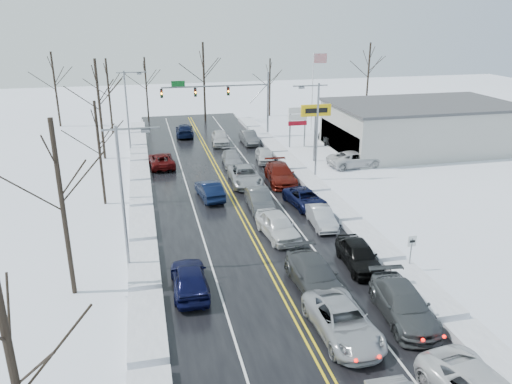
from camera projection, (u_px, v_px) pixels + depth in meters
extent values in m
plane|color=white|center=(250.00, 231.00, 36.16)|extent=(160.00, 160.00, 0.00)
cube|color=black|center=(244.00, 220.00, 37.98)|extent=(14.00, 84.00, 0.01)
cube|color=silver|center=(143.00, 229.00, 36.36)|extent=(1.86, 72.00, 0.49)
cube|color=silver|center=(338.00, 212.00, 39.61)|extent=(1.86, 72.00, 0.49)
cylinder|color=slate|center=(268.00, 105.00, 62.23)|extent=(0.24, 0.24, 8.00)
cylinder|color=slate|center=(216.00, 86.00, 59.99)|extent=(13.00, 0.18, 0.18)
cylinder|color=slate|center=(259.00, 94.00, 61.50)|extent=(2.33, 0.10, 2.33)
cube|color=#0C591E|center=(178.00, 84.00, 58.89)|extent=(1.60, 0.08, 0.70)
cube|color=black|center=(228.00, 91.00, 60.53)|extent=(0.32, 0.25, 1.05)
sphere|color=#3F0705|center=(228.00, 89.00, 60.28)|extent=(0.20, 0.20, 0.20)
sphere|color=orange|center=(228.00, 91.00, 60.39)|extent=(0.22, 0.22, 0.22)
sphere|color=black|center=(228.00, 94.00, 60.49)|extent=(0.20, 0.20, 0.20)
cube|color=black|center=(195.00, 92.00, 59.68)|extent=(0.32, 0.25, 1.05)
sphere|color=#3F0705|center=(195.00, 90.00, 59.43)|extent=(0.20, 0.20, 0.20)
sphere|color=orange|center=(195.00, 92.00, 59.53)|extent=(0.22, 0.22, 0.22)
sphere|color=black|center=(196.00, 95.00, 59.64)|extent=(0.20, 0.20, 0.20)
cube|color=black|center=(161.00, 93.00, 58.83)|extent=(0.32, 0.25, 1.05)
sphere|color=#3F0705|center=(161.00, 91.00, 58.58)|extent=(0.20, 0.20, 0.20)
sphere|color=orange|center=(162.00, 94.00, 58.68)|extent=(0.22, 0.22, 0.22)
sphere|color=black|center=(162.00, 96.00, 58.78)|extent=(0.20, 0.20, 0.20)
cylinder|color=slate|center=(315.00, 135.00, 52.09)|extent=(0.20, 0.20, 5.60)
cube|color=yellow|center=(316.00, 110.00, 51.20)|extent=(3.20, 0.30, 1.20)
cube|color=black|center=(316.00, 111.00, 51.04)|extent=(2.40, 0.04, 0.50)
cylinder|color=slate|center=(290.00, 130.00, 57.66)|extent=(0.16, 0.16, 4.00)
cylinder|color=slate|center=(305.00, 130.00, 58.04)|extent=(0.16, 0.16, 4.00)
cube|color=white|center=(298.00, 110.00, 57.07)|extent=(2.20, 0.22, 0.70)
cube|color=white|center=(298.00, 117.00, 57.34)|extent=(2.20, 0.22, 0.70)
cube|color=maroon|center=(298.00, 123.00, 57.58)|extent=(2.20, 0.22, 0.50)
cylinder|color=slate|center=(411.00, 255.00, 30.21)|extent=(0.08, 0.08, 2.20)
cube|color=white|center=(412.00, 241.00, 29.90)|extent=(0.55, 0.05, 0.70)
cube|color=black|center=(412.00, 241.00, 29.86)|extent=(0.35, 0.02, 0.15)
cylinder|color=silver|center=(312.00, 92.00, 65.11)|extent=(0.14, 0.14, 10.00)
cube|color=#A5A5A0|center=(421.00, 127.00, 56.90)|extent=(20.00, 12.00, 5.00)
cube|color=#262628|center=(339.00, 140.00, 55.08)|extent=(0.10, 11.00, 2.80)
cube|color=#3F3F42|center=(424.00, 104.00, 56.00)|extent=(20.40, 12.40, 0.30)
cylinder|color=slate|center=(317.00, 133.00, 45.59)|extent=(0.18, 0.18, 9.00)
cylinder|color=slate|center=(310.00, 86.00, 43.95)|extent=(3.20, 0.12, 0.12)
cube|color=slate|center=(302.00, 88.00, 43.83)|extent=(0.50, 0.25, 0.18)
cylinder|color=slate|center=(123.00, 202.00, 29.14)|extent=(0.18, 0.18, 9.00)
cylinder|color=slate|center=(131.00, 129.00, 27.85)|extent=(3.20, 0.12, 0.12)
cube|color=slate|center=(145.00, 131.00, 28.07)|extent=(0.50, 0.25, 0.18)
cylinder|color=slate|center=(127.00, 113.00, 54.77)|extent=(0.18, 0.18, 9.00)
cylinder|color=slate|center=(131.00, 72.00, 53.47)|extent=(3.20, 0.12, 0.12)
cube|color=slate|center=(139.00, 74.00, 53.70)|extent=(0.50, 0.25, 0.18)
cylinder|color=#2D231C|center=(63.00, 211.00, 26.50)|extent=(0.27, 0.27, 10.00)
cylinder|color=#2D231C|center=(100.00, 154.00, 39.79)|extent=(0.23, 0.23, 8.50)
cylinder|color=#2D231C|center=(100.00, 110.00, 52.11)|extent=(0.28, 0.28, 10.50)
cylinder|color=#2D231C|center=(109.00, 97.00, 63.35)|extent=(0.25, 0.25, 9.50)
cylinder|color=#2D231C|center=(56.00, 90.00, 67.22)|extent=(0.27, 0.27, 10.00)
cylinder|color=#2D231C|center=(147.00, 90.00, 70.87)|extent=(0.24, 0.24, 9.00)
cylinder|color=#2D231C|center=(204.00, 82.00, 70.40)|extent=(0.29, 0.29, 11.00)
cylinder|color=#2D231C|center=(270.00, 88.00, 74.34)|extent=(0.23, 0.23, 8.50)
cylinder|color=#2D231C|center=(368.00, 77.00, 77.87)|extent=(0.28, 0.28, 10.50)
imported|color=#A8ABB0|center=(342.00, 335.00, 24.51)|extent=(2.74, 5.66, 1.55)
imported|color=#3B3D40|center=(314.00, 288.00, 28.69)|extent=(2.46, 5.78, 1.66)
imported|color=silver|center=(277.00, 236.00, 35.25)|extent=(2.52, 5.18, 1.70)
imported|color=#3C3E41|center=(259.00, 209.00, 40.11)|extent=(1.84, 4.88, 1.59)
imported|color=#989B9F|center=(245.00, 184.00, 45.93)|extent=(2.94, 5.92, 1.61)
imported|color=gray|center=(232.00, 165.00, 51.74)|extent=(2.20, 4.74, 1.34)
imported|color=silver|center=(220.00, 145.00, 59.47)|extent=(2.42, 5.08, 1.68)
imported|color=#404345|center=(402.00, 318.00, 25.88)|extent=(2.89, 5.85, 1.64)
imported|color=black|center=(358.00, 266.00, 31.11)|extent=(2.25, 4.88, 1.62)
imported|color=#AAACB3|center=(321.00, 226.00, 37.00)|extent=(1.70, 4.27, 1.38)
imported|color=black|center=(305.00, 206.00, 40.65)|extent=(2.91, 5.18, 1.37)
imported|color=#54110B|center=(280.00, 183.00, 46.30)|extent=(2.84, 6.01, 1.69)
imported|color=silver|center=(265.00, 162.00, 52.63)|extent=(2.17, 4.41, 1.45)
imported|color=#444649|center=(249.00, 144.00, 59.85)|extent=(1.70, 4.63, 1.52)
imported|color=black|center=(210.00, 198.00, 42.40)|extent=(2.12, 4.77, 1.52)
imported|color=#480909|center=(162.00, 167.00, 51.03)|extent=(2.68, 5.27, 1.43)
imported|color=black|center=(185.00, 136.00, 63.55)|extent=(2.45, 5.41, 1.54)
imported|color=black|center=(190.00, 291.00, 28.33)|extent=(2.06, 4.98, 1.69)
imported|color=silver|center=(355.00, 166.00, 51.11)|extent=(5.91, 3.11, 1.58)
imported|color=#424448|center=(366.00, 154.00, 55.39)|extent=(2.62, 5.18, 1.44)
imported|color=black|center=(329.00, 143.00, 60.33)|extent=(2.47, 5.02, 1.65)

